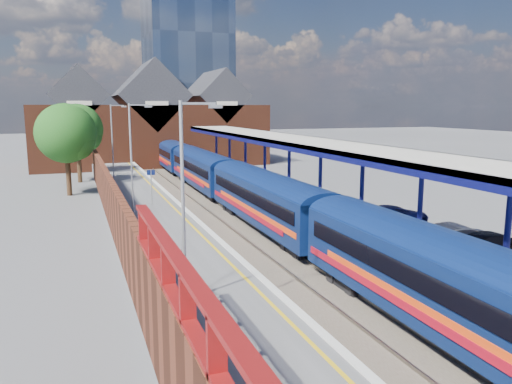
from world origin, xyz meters
The scene contains 22 objects.
ground centered at (0.00, 30.00, 0.00)m, with size 240.00×240.00×0.00m, color #5B5B5E.
ballast_bed centered at (0.00, 20.00, 0.03)m, with size 6.00×76.00×0.06m, color #473D33.
rails centered at (0.00, 20.00, 0.12)m, with size 4.51×76.00×0.14m.
left_platform centered at (-5.50, 20.00, 0.50)m, with size 5.00×76.00×1.00m, color #565659.
right_platform centered at (6.00, 20.00, 0.50)m, with size 6.00×76.00×1.00m, color #565659.
coping_left centered at (-3.15, 20.00, 1.02)m, with size 0.30×76.00×0.05m, color silver.
coping_right centered at (3.15, 20.00, 1.02)m, with size 0.30×76.00×0.05m, color silver.
yellow_line centered at (-3.75, 20.00, 1.01)m, with size 0.14×76.00×0.01m, color yellow.
train centered at (1.49, 26.58, 2.12)m, with size 2.95×65.92×3.45m.
canopy centered at (5.48, 21.95, 5.25)m, with size 4.50×52.00×4.48m.
lamp_post_b centered at (-6.36, 6.00, 4.99)m, with size 1.48×0.18×7.00m.
lamp_post_c centered at (-6.36, 22.00, 4.99)m, with size 1.48×0.18×7.00m.
lamp_post_d centered at (-6.36, 38.00, 4.99)m, with size 1.48×0.18×7.00m.
platform_sign centered at (-5.00, 24.00, 2.69)m, with size 0.55×0.08×2.50m.
brick_wall centered at (-8.10, 13.54, 2.45)m, with size 0.35×50.00×3.86m.
station_building centered at (0.00, 58.00, 5.45)m, with size 30.00×12.12×13.78m.
glass_tower centered at (10.00, 80.00, 20.20)m, with size 14.20×14.20×40.30m.
tree_near centered at (-10.35, 35.91, 5.35)m, with size 5.20×5.20×8.10m.
tree_far centered at (-9.35, 43.91, 5.35)m, with size 5.20×5.20×8.10m.
parked_car_silver centered at (6.97, 7.49, 1.66)m, with size 1.40×4.02×1.33m, color silver.
parked_car_dark centered at (7.78, 6.28, 1.59)m, with size 1.66×4.07×1.18m, color black.
parked_car_blue centered at (6.78, 12.57, 1.66)m, with size 2.19×4.75×1.32m, color navy.
Camera 1 is at (-9.91, -10.64, 7.80)m, focal length 35.00 mm.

